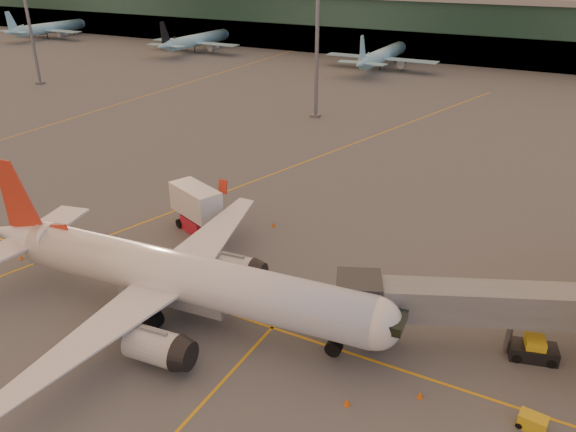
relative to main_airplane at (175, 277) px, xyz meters
The scene contains 15 objects.
ground 5.57m from the main_airplane, 43.24° to the right, with size 600.00×600.00×0.00m, color #4C4F54.
taxi_markings 42.12m from the main_airplane, 95.99° to the left, with size 100.12×173.00×0.01m.
terminal 139.14m from the main_airplane, 88.79° to the left, with size 400.00×20.00×17.60m.
mast_west_far 105.87m from the main_airplane, 145.77° to the left, with size 2.40×2.40×25.60m.
mast_west_near 66.41m from the main_airplane, 105.10° to the left, with size 2.40×2.40×25.60m.
distant_aircraft_row 116.11m from the main_airplane, 83.18° to the left, with size 350.00×34.00×13.00m.
main_airplane is the anchor object (origin of this frame).
jet_bridge 28.35m from the main_airplane, 18.30° to the left, with size 26.65×13.79×5.84m.
catering_truck 16.52m from the main_airplane, 120.49° to the left, with size 7.14×5.05×5.09m.
gpu_cart 28.52m from the main_airplane, ahead, with size 1.92×1.27×1.06m.
pushback_tug 28.87m from the main_airplane, 16.76° to the left, with size 3.85×2.66×1.80m.
cone_nose 21.38m from the main_airplane, ahead, with size 0.42×0.42×0.53m.
cone_tail 20.46m from the main_airplane, behind, with size 0.39×0.39×0.49m.
cone_wing_left 19.19m from the main_airplane, 93.69° to the left, with size 0.45×0.45×0.57m.
cone_fwd 17.46m from the main_airplane, 10.09° to the right, with size 0.44×0.44×0.56m.
Camera 1 is at (24.07, -28.09, 28.31)m, focal length 35.00 mm.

